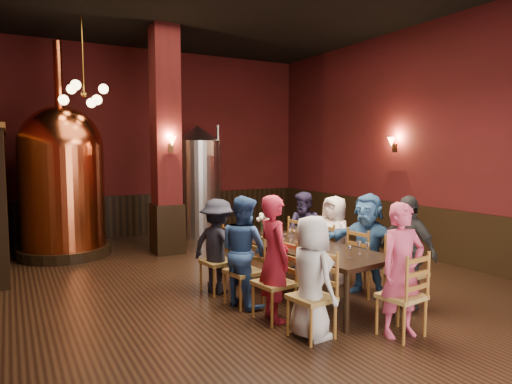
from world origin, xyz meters
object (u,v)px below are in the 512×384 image
person_1 (274,258)px  person_2 (244,251)px  copper_kettle (62,179)px  steel_vessel (198,181)px  rose_vase (264,221)px  person_0 (312,277)px  dining_table (308,251)px

person_1 → person_2: person_1 is taller
person_2 → person_1: bearing=172.6°
copper_kettle → steel_vessel: size_ratio=1.55×
person_2 → rose_vase: (0.75, 0.77, 0.25)m
rose_vase → person_0: bearing=-105.5°
dining_table → person_0: 1.31m
copper_kettle → steel_vessel: (3.12, 0.77, -0.17)m
person_0 → person_2: person_2 is taller
person_0 → person_2: size_ratio=0.93×
person_0 → person_2: 1.33m
copper_kettle → person_0: bearing=-70.5°
person_0 → person_1: (-0.08, 0.66, 0.09)m
person_0 → rose_vase: person_0 is taller
dining_table → copper_kettle: (-2.69, 4.47, 0.82)m
person_1 → steel_vessel: 5.83m
person_0 → person_1: size_ratio=0.89×
copper_kettle → rose_vase: 4.34m
dining_table → person_1: (-0.80, -0.44, 0.08)m
person_2 → steel_vessel: size_ratio=0.55×
person_2 → person_0: bearing=172.6°
rose_vase → dining_table: bearing=-82.2°
person_2 → steel_vessel: bearing=-29.4°
dining_table → rose_vase: (-0.14, 0.99, 0.30)m
dining_table → person_1: size_ratio=1.63×
steel_vessel → rose_vase: (-0.57, -4.24, -0.35)m
person_2 → steel_vessel: 5.22m
person_0 → steel_vessel: 6.47m
copper_kettle → rose_vase: size_ratio=11.57×
person_2 → dining_table: bearing=-118.6°
dining_table → person_2: (-0.88, 0.22, 0.05)m
rose_vase → copper_kettle: bearing=126.3°
person_0 → copper_kettle: copper_kettle is taller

